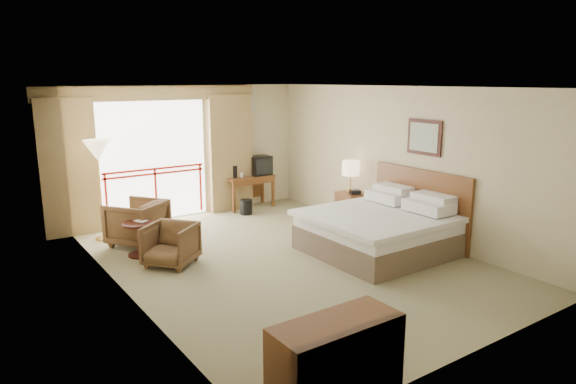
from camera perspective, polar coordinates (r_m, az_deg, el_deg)
floor at (r=8.28m, az=-0.40°, el=-7.46°), size 7.00×7.00×0.00m
ceiling at (r=7.78m, az=-0.43°, el=11.58°), size 7.00×7.00×0.00m
wall_back at (r=10.95m, az=-10.83°, el=4.52°), size 5.00×0.00×5.00m
wall_front at (r=5.47m, az=20.77°, el=-3.94°), size 5.00×0.00×5.00m
wall_left at (r=6.86m, az=-17.94°, el=-0.53°), size 0.00×7.00×7.00m
wall_right at (r=9.53m, az=12.11°, el=3.31°), size 0.00×7.00×7.00m
balcony_door at (r=10.66m, az=-14.68°, el=3.31°), size 2.40×0.00×2.40m
balcony_railing at (r=10.71m, az=-14.53°, el=1.25°), size 2.09×0.03×1.02m
curtain_left at (r=10.09m, az=-23.25°, el=2.49°), size 1.00×0.26×2.50m
curtain_right at (r=11.20m, az=-6.52°, el=4.32°), size 1.00×0.26×2.50m
valance at (r=10.45m, az=-14.90°, el=10.57°), size 4.40×0.22×0.28m
hvac_vent at (r=11.42m, az=-4.93°, el=10.05°), size 0.50×0.04×0.50m
bed at (r=8.63m, az=10.13°, el=-4.18°), size 2.13×2.06×0.97m
headboard at (r=9.25m, az=14.44°, el=-1.51°), size 0.06×2.10×1.30m
framed_art at (r=9.05m, az=14.90°, el=5.89°), size 0.04×0.72×0.60m
nightstand at (r=10.20m, az=7.05°, el=-1.82°), size 0.49×0.57×0.64m
table_lamp at (r=10.07m, az=6.98°, el=2.59°), size 0.34×0.34×0.60m
phone at (r=9.98m, az=7.47°, el=-0.02°), size 0.22×0.20×0.08m
desk at (r=11.47m, az=-4.53°, el=1.04°), size 1.09×0.53×0.72m
tv at (r=11.51m, az=-3.13°, el=2.96°), size 0.47×0.37×0.43m
coffee_maker at (r=11.21m, az=-5.98°, el=2.25°), size 0.16×0.16×0.27m
cup at (r=11.25m, az=-5.18°, el=1.88°), size 0.08×0.08×0.11m
wastebasket at (r=10.93m, az=-4.66°, el=-1.67°), size 0.32×0.32×0.32m
armchair_far at (r=9.36m, az=-16.27°, el=-5.59°), size 1.18×1.19×0.78m
armchair_near at (r=8.24m, az=-12.80°, el=-7.88°), size 1.00×1.00×0.66m
side_table at (r=8.65m, az=-16.30°, el=-4.43°), size 0.51×0.51×0.55m
book at (r=8.60m, az=-16.37°, el=-3.29°), size 0.21×0.24×0.02m
floor_lamp at (r=9.53m, az=-20.43°, el=3.96°), size 0.46×0.46×1.79m
dresser at (r=4.73m, az=5.39°, el=-18.41°), size 1.19×0.50×0.79m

